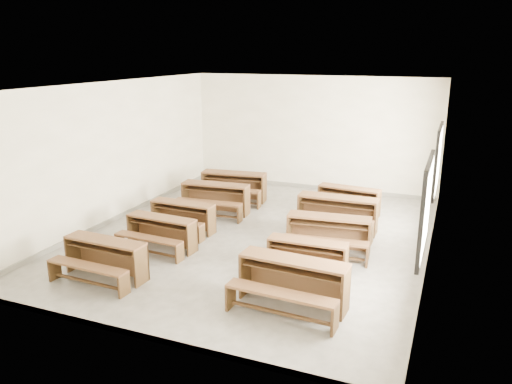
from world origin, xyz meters
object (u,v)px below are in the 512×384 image
at_px(desk_set_3, 215,196).
at_px(desk_set_5, 292,279).
at_px(desk_set_4, 233,184).
at_px(desk_set_1, 160,231).
at_px(desk_set_9, 348,199).
at_px(desk_set_7, 328,232).
at_px(desk_set_6, 307,255).
at_px(desk_set_0, 104,256).
at_px(desk_set_2, 182,215).
at_px(desk_set_8, 337,211).

relative_size(desk_set_3, desk_set_5, 0.98).
bearing_deg(desk_set_4, desk_set_1, -96.24).
bearing_deg(desk_set_9, desk_set_4, -173.68).
xyz_separation_m(desk_set_1, desk_set_7, (3.16, 1.09, 0.04)).
relative_size(desk_set_3, desk_set_6, 1.20).
relative_size(desk_set_0, desk_set_7, 0.92).
height_order(desk_set_1, desk_set_9, desk_set_9).
bearing_deg(desk_set_4, desk_set_6, -56.74).
distance_m(desk_set_0, desk_set_2, 2.54).
height_order(desk_set_2, desk_set_4, desk_set_4).
distance_m(desk_set_3, desk_set_6, 3.98).
height_order(desk_set_4, desk_set_5, desk_set_5).
distance_m(desk_set_0, desk_set_4, 5.10).
bearing_deg(desk_set_6, desk_set_3, 139.13).
bearing_deg(desk_set_6, desk_set_9, 89.14).
distance_m(desk_set_6, desk_set_8, 2.40).
bearing_deg(desk_set_9, desk_set_7, -80.49).
relative_size(desk_set_0, desk_set_1, 1.04).
bearing_deg(desk_set_3, desk_set_1, -94.30).
bearing_deg(desk_set_4, desk_set_2, -98.53).
bearing_deg(desk_set_7, desk_set_0, -148.28).
xyz_separation_m(desk_set_6, desk_set_8, (-0.02, 2.40, 0.08)).
distance_m(desk_set_3, desk_set_9, 3.24).
distance_m(desk_set_2, desk_set_3, 1.41).
bearing_deg(desk_set_1, desk_set_2, 99.44).
bearing_deg(desk_set_8, desk_set_7, -84.91).
xyz_separation_m(desk_set_5, desk_set_9, (-0.14, 4.83, -0.06)).
bearing_deg(desk_set_2, desk_set_9, 40.59).
bearing_deg(desk_set_6, desk_set_5, -86.08).
height_order(desk_set_3, desk_set_4, desk_set_4).
relative_size(desk_set_2, desk_set_6, 1.03).
distance_m(desk_set_1, desk_set_9, 4.70).
height_order(desk_set_1, desk_set_8, desk_set_8).
xyz_separation_m(desk_set_2, desk_set_3, (0.10, 1.41, 0.05)).
xyz_separation_m(desk_set_1, desk_set_3, (-0.01, 2.45, 0.05)).
bearing_deg(desk_set_6, desk_set_2, 159.17).
bearing_deg(desk_set_6, desk_set_7, 83.62).
bearing_deg(desk_set_0, desk_set_6, 26.12).
xyz_separation_m(desk_set_3, desk_set_8, (3.05, -0.12, 0.02)).
bearing_deg(desk_set_9, desk_set_5, -81.90).
height_order(desk_set_1, desk_set_6, desk_set_1).
bearing_deg(desk_set_6, desk_set_8, 89.09).
bearing_deg(desk_set_1, desk_set_7, 22.25).
bearing_deg(desk_set_5, desk_set_0, -172.40).
xyz_separation_m(desk_set_6, desk_set_9, (-0.04, 3.67, 0.02)).
relative_size(desk_set_0, desk_set_9, 1.00).
bearing_deg(desk_set_4, desk_set_9, -6.93).
height_order(desk_set_6, desk_set_9, desk_set_9).
xyz_separation_m(desk_set_3, desk_set_4, (-0.03, 1.15, 0.01)).
distance_m(desk_set_1, desk_set_5, 3.40).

